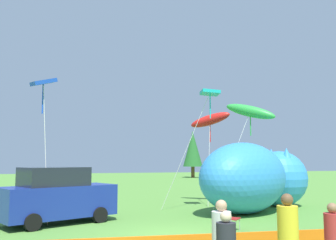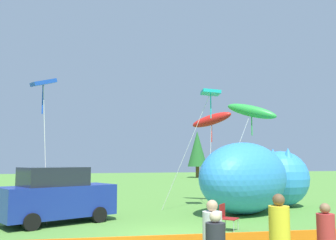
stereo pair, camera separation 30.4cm
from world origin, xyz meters
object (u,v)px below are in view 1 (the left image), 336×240
Objects in this scene: kite_teal_diamond at (209,95)px; kite_red_lizard at (210,120)px; spectator_in_grey_shirt at (334,240)px; spectator_in_blue_shirt at (288,237)px; kite_blue_box at (43,84)px; parked_car at (57,196)px; inflatable_cat at (255,180)px; folding_chair at (228,215)px; kite_green_fish at (250,112)px.

kite_red_lizard is at bearing 66.96° from kite_teal_diamond.
kite_teal_diamond is (-1.24, -2.93, 0.96)m from kite_red_lizard.
kite_teal_diamond reaches higher than spectator_in_grey_shirt.
spectator_in_blue_shirt is at bearing -107.02° from kite_red_lizard.
kite_blue_box reaches higher than spectator_in_grey_shirt.
parked_car is 0.60× the size of inflatable_cat.
spectator_in_blue_shirt is at bearing -60.98° from folding_chair.
kite_blue_box is at bearing 121.90° from spectator_in_grey_shirt.
spectator_in_blue_shirt is at bearing -115.94° from kite_green_fish.
kite_blue_box is at bearing 150.49° from inflatable_cat.
kite_red_lizard is 0.91× the size of kite_teal_diamond.
folding_chair is 0.16× the size of kite_green_fish.
kite_teal_diamond reaches higher than folding_chair.
kite_blue_box reaches higher than spectator_in_blue_shirt.
parked_car is at bearing -150.31° from kite_red_lizard.
spectator_in_grey_shirt is at bearing -100.17° from kite_teal_diamond.
spectator_in_blue_shirt is 11.64m from kite_blue_box.
kite_blue_box is at bearing -155.07° from kite_red_lizard.
spectator_in_grey_shirt is 0.30× the size of kite_red_lizard.
spectator_in_blue_shirt is 0.30× the size of kite_teal_diamond.
parked_car is at bearing 154.22° from inflatable_cat.
spectator_in_blue_shirt is at bearing -62.72° from kite_blue_box.
folding_chair is 8.20m from kite_green_fish.
kite_teal_diamond is at bearing -10.40° from parked_car.
parked_car reaches higher than spectator_in_grey_shirt.
parked_car is 0.86× the size of kite_red_lizard.
spectator_in_blue_shirt is 0.31× the size of kite_green_fish.
folding_chair is at bearing -161.56° from inflatable_cat.
kite_green_fish is (9.78, 2.47, 3.97)m from parked_car.
kite_red_lizard is at bearing 72.98° from spectator_in_blue_shirt.
kite_red_lizard is 0.93× the size of kite_green_fish.
inflatable_cat reaches higher than spectator_in_grey_shirt.
parked_car is at bearing 115.25° from spectator_in_blue_shirt.
spectator_in_grey_shirt is at bearing -0.61° from spectator_in_blue_shirt.
folding_chair is 0.15× the size of kite_blue_box.
inflatable_cat is (3.36, 4.05, 0.99)m from folding_chair.
kite_blue_box is 1.02× the size of kite_green_fish.
parked_car is 0.80× the size of kite_green_fish.
kite_blue_box is 10.65m from kite_green_fish.
spectator_in_grey_shirt is 0.27× the size of kite_blue_box.
spectator_in_grey_shirt is 12.04m from kite_teal_diamond.
folding_chair is 0.15× the size of kite_teal_diamond.
kite_red_lizard is at bearing 76.96° from spectator_in_grey_shirt.
kite_red_lizard is at bearing 24.93° from kite_blue_box.
kite_red_lizard reaches higher than folding_chair.
spectator_in_grey_shirt is 0.27× the size of kite_teal_diamond.
inflatable_cat reaches higher than parked_car.
parked_car reaches higher than folding_chair.
folding_chair is 9.35m from kite_red_lizard.
parked_car is 0.79× the size of kite_blue_box.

